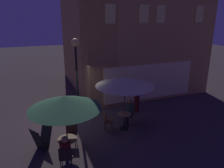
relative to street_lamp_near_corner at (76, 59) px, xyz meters
The scene contains 15 objects.
ground_plane 3.07m from the street_lamp_near_corner, 161.18° to the right, with size 60.00×60.00×0.00m, color #3B2F32.
cafe_building 4.65m from the street_lamp_near_corner, 45.09° to the left, with size 8.15×8.26×7.02m.
street_lamp_near_corner is the anchor object (origin of this frame).
menu_sandwich_board 3.80m from the street_lamp_near_corner, 132.61° to the right, with size 0.86×0.82×0.95m.
cafe_table_0 3.96m from the street_lamp_near_corner, 110.17° to the right, with size 0.70×0.70×0.75m.
cafe_table_1 3.51m from the street_lamp_near_corner, 44.98° to the right, with size 0.63×0.63×0.75m.
patio_umbrella_0 3.19m from the street_lamp_near_corner, 110.17° to the right, with size 2.51×2.51×2.39m.
patio_umbrella_1 2.55m from the street_lamp_near_corner, 44.98° to the right, with size 2.57×2.57×2.47m.
cafe_chair_0 3.32m from the street_lamp_near_corner, 109.92° to the right, with size 0.55×0.55×0.96m.
cafe_chair_1 4.56m from the street_lamp_near_corner, 109.15° to the right, with size 0.50×0.50×0.91m.
cafe_chair_2 3.09m from the street_lamp_near_corner, 60.17° to the right, with size 0.46×0.46×0.92m.
cafe_chair_3 3.57m from the street_lamp_near_corner, 27.46° to the right, with size 0.57×0.57×0.93m.
patron_seated_0 4.37m from the street_lamp_near_corner, 109.30° to the right, with size 0.45×0.54×1.25m.
patron_seated_1 3.46m from the street_lamp_near_corner, 30.42° to the right, with size 0.54×0.53×1.21m.
patron_standing_2 3.78m from the street_lamp_near_corner, ahead, with size 0.33×0.33×1.82m.
Camera 1 is at (-1.65, -9.72, 4.96)m, focal length 34.90 mm.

